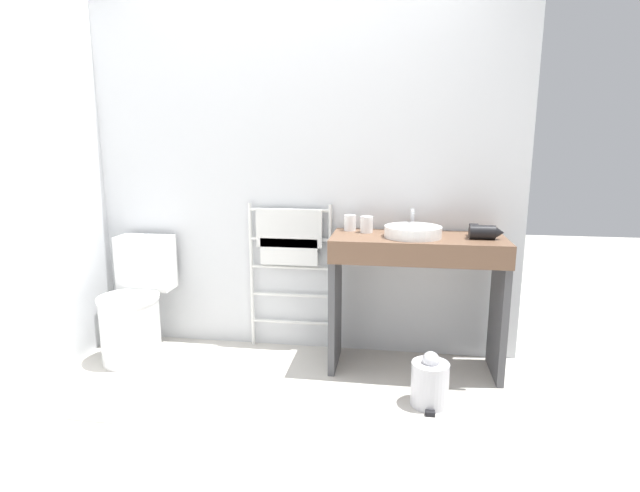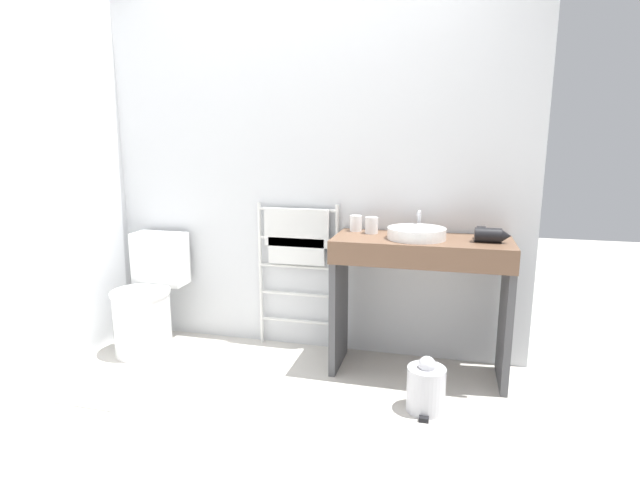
{
  "view_description": "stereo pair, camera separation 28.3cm",
  "coord_description": "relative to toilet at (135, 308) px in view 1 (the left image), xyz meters",
  "views": [
    {
      "loc": [
        0.67,
        -1.95,
        1.4
      ],
      "look_at": [
        0.25,
        0.8,
        0.82
      ],
      "focal_mm": 28.0,
      "sensor_mm": 36.0,
      "label": 1
    },
    {
      "loc": [
        0.94,
        -1.89,
        1.4
      ],
      "look_at": [
        0.25,
        0.8,
        0.82
      ],
      "focal_mm": 28.0,
      "sensor_mm": 36.0,
      "label": 2
    }
  ],
  "objects": [
    {
      "name": "ground_plane",
      "position": [
        1.01,
        -0.96,
        -0.33
      ],
      "size": [
        12.0,
        12.0,
        0.0
      ],
      "primitive_type": "plane",
      "color": "beige"
    },
    {
      "name": "wall_back",
      "position": [
        1.01,
        0.38,
        0.85
      ],
      "size": [
        2.95,
        0.12,
        2.37
      ],
      "primitive_type": "cube",
      "color": "silver",
      "rests_on": "ground_plane"
    },
    {
      "name": "wall_side",
      "position": [
        -0.41,
        -0.32,
        0.85
      ],
      "size": [
        0.12,
        1.91,
        2.37
      ],
      "primitive_type": "cube",
      "color": "silver",
      "rests_on": "ground_plane"
    },
    {
      "name": "toilet",
      "position": [
        0.0,
        0.0,
        0.0
      ],
      "size": [
        0.39,
        0.55,
        0.79
      ],
      "color": "white",
      "rests_on": "ground_plane"
    },
    {
      "name": "towel_radiator",
      "position": [
        0.98,
        0.27,
        0.39
      ],
      "size": [
        0.57,
        0.06,
        1.0
      ],
      "color": "white",
      "rests_on": "ground_plane"
    },
    {
      "name": "vanity_counter",
      "position": [
        1.81,
        0.07,
        0.25
      ],
      "size": [
        1.03,
        0.46,
        0.85
      ],
      "color": "brown",
      "rests_on": "ground_plane"
    },
    {
      "name": "sink_basin",
      "position": [
        1.78,
        0.05,
        0.55
      ],
      "size": [
        0.34,
        0.34,
        0.07
      ],
      "color": "white",
      "rests_on": "vanity_counter"
    },
    {
      "name": "faucet",
      "position": [
        1.78,
        0.24,
        0.61
      ],
      "size": [
        0.02,
        0.1,
        0.14
      ],
      "color": "silver",
      "rests_on": "vanity_counter"
    },
    {
      "name": "cup_near_wall",
      "position": [
        1.39,
        0.22,
        0.57
      ],
      "size": [
        0.08,
        0.08,
        0.1
      ],
      "color": "white",
      "rests_on": "vanity_counter"
    },
    {
      "name": "cup_near_edge",
      "position": [
        1.5,
        0.16,
        0.57
      ],
      "size": [
        0.08,
        0.08,
        0.1
      ],
      "color": "white",
      "rests_on": "vanity_counter"
    },
    {
      "name": "hair_dryer",
      "position": [
        2.18,
        0.06,
        0.56
      ],
      "size": [
        0.19,
        0.18,
        0.08
      ],
      "color": "black",
      "rests_on": "vanity_counter"
    },
    {
      "name": "trash_bin",
      "position": [
        1.89,
        -0.36,
        -0.2
      ],
      "size": [
        0.2,
        0.24,
        0.3
      ],
      "color": "silver",
      "rests_on": "ground_plane"
    },
    {
      "name": "bath_mat",
      "position": [
        0.01,
        -0.63,
        -0.32
      ],
      "size": [
        0.56,
        0.36,
        0.01
      ],
      "primitive_type": "cube",
      "color": "silver",
      "rests_on": "ground_plane"
    }
  ]
}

